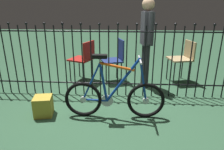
{
  "coord_description": "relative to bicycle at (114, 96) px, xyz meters",
  "views": [
    {
      "loc": [
        0.23,
        -2.73,
        1.59
      ],
      "look_at": [
        0.05,
        0.21,
        0.55
      ],
      "focal_mm": 33.15,
      "sensor_mm": 36.0,
      "label": 1
    }
  ],
  "objects": [
    {
      "name": "chair_tan",
      "position": [
        1.34,
        1.52,
        0.22
      ],
      "size": [
        0.5,
        0.5,
        0.86
      ],
      "color": "black",
      "rests_on": "ground"
    },
    {
      "name": "chair_navy",
      "position": [
        -0.04,
        1.47,
        0.21
      ],
      "size": [
        0.51,
        0.51,
        0.89
      ],
      "color": "black",
      "rests_on": "ground"
    },
    {
      "name": "chair_red",
      "position": [
        -0.69,
        1.45,
        0.2
      ],
      "size": [
        0.55,
        0.55,
        0.85
      ],
      "color": "black",
      "rests_on": "ground"
    },
    {
      "name": "iron_fence",
      "position": [
        -0.15,
        0.75,
        0.35
      ],
      "size": [
        4.72,
        0.07,
        1.36
      ],
      "color": "black",
      "rests_on": "ground"
    },
    {
      "name": "person_visitor",
      "position": [
        0.54,
        1.23,
        0.68
      ],
      "size": [
        0.23,
        0.47,
        1.67
      ],
      "color": "#2D2D33",
      "rests_on": "ground"
    },
    {
      "name": "ground_plane",
      "position": [
        -0.1,
        0.07,
        -0.32
      ],
      "size": [
        20.0,
        20.0,
        0.0
      ],
      "primitive_type": "plane",
      "color": "#2E5439"
    },
    {
      "name": "display_crate",
      "position": [
        -1.04,
        -0.02,
        -0.18
      ],
      "size": [
        0.29,
        0.29,
        0.29
      ],
      "primitive_type": "cube",
      "rotation": [
        0.0,
        0.0,
        0.18
      ],
      "color": "#B29933",
      "rests_on": "ground"
    },
    {
      "name": "bicycle",
      "position": [
        0.0,
        0.0,
        0.0
      ],
      "size": [
        1.43,
        0.4,
        0.93
      ],
      "color": "black",
      "rests_on": "ground"
    }
  ]
}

